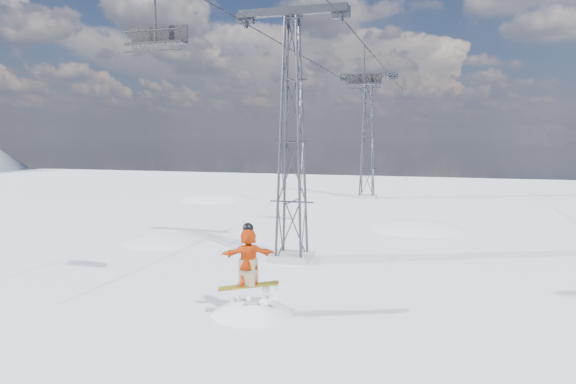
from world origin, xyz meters
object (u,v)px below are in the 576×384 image
(lift_tower_far, at_px, (367,139))
(lift_tower_near, at_px, (292,142))
(snowboarder_jump, at_px, (253,361))
(lift_chair_near, at_px, (157,37))

(lift_tower_far, bearing_deg, lift_tower_near, -90.00)
(lift_tower_near, bearing_deg, lift_tower_far, 90.00)
(snowboarder_jump, bearing_deg, lift_tower_far, 91.36)
(snowboarder_jump, distance_m, lift_chair_near, 10.89)
(snowboarder_jump, height_order, lift_chair_near, lift_chair_near)
(snowboarder_jump, bearing_deg, lift_chair_near, -171.32)
(lift_tower_near, height_order, lift_tower_far, same)
(lift_chair_near, bearing_deg, snowboarder_jump, 8.68)
(lift_tower_near, height_order, snowboarder_jump, lift_tower_near)
(snowboarder_jump, bearing_deg, lift_tower_near, 95.99)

